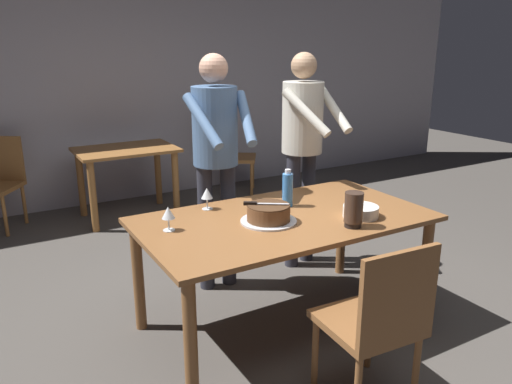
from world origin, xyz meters
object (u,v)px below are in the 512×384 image
Objects in this scene: main_dining_table at (284,231)px; plate_stack at (361,211)px; wine_glass_far at (207,194)px; chair_near_side at (378,319)px; water_bottle at (288,189)px; cake_knife at (257,203)px; hurricane_lamp at (354,209)px; background_chair_1 at (231,153)px; person_standing_beside at (303,137)px; person_cutting_cake at (216,147)px; background_table at (127,164)px; cake_on_platter at (269,214)px; wine_glass_near at (168,214)px.

plate_stack reaches higher than main_dining_table.
chair_near_side is at bearing -75.30° from wine_glass_far.
plate_stack is at bearing -55.72° from water_bottle.
cake_knife is 0.57m from hurricane_lamp.
background_chair_1 is (0.71, 3.13, -0.29)m from plate_stack.
hurricane_lamp is at bearing -110.21° from person_standing_beside.
plate_stack is at bearing 55.93° from chair_near_side.
cake_knife is 0.40m from wine_glass_far.
person_standing_beside reaches higher than hurricane_lamp.
person_cutting_cake is 1.91× the size of chair_near_side.
plate_stack reaches higher than background_table.
person_standing_beside is at bearing -64.55° from background_table.
hurricane_lamp is at bearing -54.08° from main_dining_table.
wine_glass_far is at bearing 133.12° from main_dining_table.
cake_knife reaches higher than main_dining_table.
chair_near_side is at bearing -91.57° from main_dining_table.
chair_near_side is at bearing -124.07° from plate_stack.
wine_glass_near is at bearing 163.70° from cake_on_platter.
main_dining_table is at bearing 12.76° from cake_on_platter.
cake_knife is 0.14× the size of person_standing_beside.
background_table is at bearing -168.69° from background_chair_1.
person_standing_beside reaches higher than background_chair_1.
person_cutting_cake reaches higher than plate_stack.
hurricane_lamp is 0.23× the size of chair_near_side.
cake_knife is at bearing 157.94° from plate_stack.
plate_stack is 0.88× the size of water_bottle.
wine_glass_far is 1.34m from chair_near_side.
person_cutting_cake is at bearing 119.33° from plate_stack.
person_cutting_cake reaches higher than background_chair_1.
water_bottle is 0.28× the size of background_chair_1.
main_dining_table is 12.48× the size of wine_glass_near.
background_table is at bearing 98.73° from water_bottle.
person_cutting_cake reaches higher than wine_glass_near.
chair_near_side is at bearing -56.01° from wine_glass_near.
chair_near_side reaches higher than wine_glass_far.
plate_stack is at bearing -77.14° from background_table.
person_cutting_cake reaches higher than wine_glass_far.
main_dining_table is 0.55m from wine_glass_far.
background_chair_1 is at bearing 59.70° from wine_glass_far.
person_cutting_cake is (0.23, 0.33, 0.22)m from wine_glass_far.
cake_knife is 0.53m from wine_glass_near.
plate_stack is 0.98m from wine_glass_far.
water_bottle is at bearing -132.30° from person_standing_beside.
hurricane_lamp is at bearing 62.47° from chair_near_side.
plate_stack is 1.53× the size of wine_glass_near.
water_bottle is (-0.28, 0.40, 0.08)m from plate_stack.
main_dining_table is 3.10m from background_chair_1.
wine_glass_far is (-0.16, 0.37, -0.01)m from cake_knife.
wine_glass_near is (-0.51, 0.13, -0.01)m from cake_knife.
wine_glass_near is at bearing -135.48° from person_cutting_cake.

